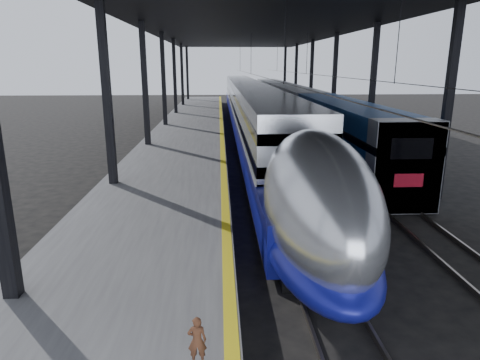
{
  "coord_description": "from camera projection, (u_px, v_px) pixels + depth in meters",
  "views": [
    {
      "loc": [
        -0.88,
        -14.31,
        6.28
      ],
      "look_at": [
        -0.12,
        1.5,
        2.0
      ],
      "focal_mm": 32.0,
      "sensor_mm": 36.0,
      "label": 1
    }
  ],
  "objects": [
    {
      "name": "platform",
      "position": [
        187.0,
        139.0,
        34.47
      ],
      "size": [
        6.0,
        80.0,
        1.0
      ],
      "primitive_type": "cube",
      "color": "#4C4C4F",
      "rests_on": "ground"
    },
    {
      "name": "child",
      "position": [
        197.0,
        340.0,
        7.7
      ],
      "size": [
        0.35,
        0.23,
        0.95
      ],
      "primitive_type": "imported",
      "rotation": [
        0.0,
        0.0,
        3.13
      ],
      "color": "#4C2A19",
      "rests_on": "platform"
    },
    {
      "name": "yellow_strip",
      "position": [
        222.0,
        132.0,
        34.47
      ],
      "size": [
        0.3,
        80.0,
        0.01
      ],
      "primitive_type": "cube",
      "color": "gold",
      "rests_on": "platform"
    },
    {
      "name": "tgv_train",
      "position": [
        250.0,
        111.0,
        39.35
      ],
      "size": [
        3.19,
        65.2,
        4.57
      ],
      "color": "#B9BCC1",
      "rests_on": "ground"
    },
    {
      "name": "rails",
      "position": [
        285.0,
        143.0,
        34.95
      ],
      "size": [
        6.52,
        80.0,
        0.16
      ],
      "color": "slate",
      "rests_on": "ground"
    },
    {
      "name": "second_train",
      "position": [
        296.0,
        107.0,
        44.1
      ],
      "size": [
        2.95,
        56.05,
        4.06
      ],
      "color": "navy",
      "rests_on": "ground"
    },
    {
      "name": "canopy",
      "position": [
        255.0,
        26.0,
        32.48
      ],
      "size": [
        18.0,
        75.0,
        9.47
      ],
      "color": "black",
      "rests_on": "ground"
    },
    {
      "name": "ground",
      "position": [
        245.0,
        244.0,
        15.48
      ],
      "size": [
        160.0,
        160.0,
        0.0
      ],
      "primitive_type": "plane",
      "color": "black",
      "rests_on": "ground"
    }
  ]
}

